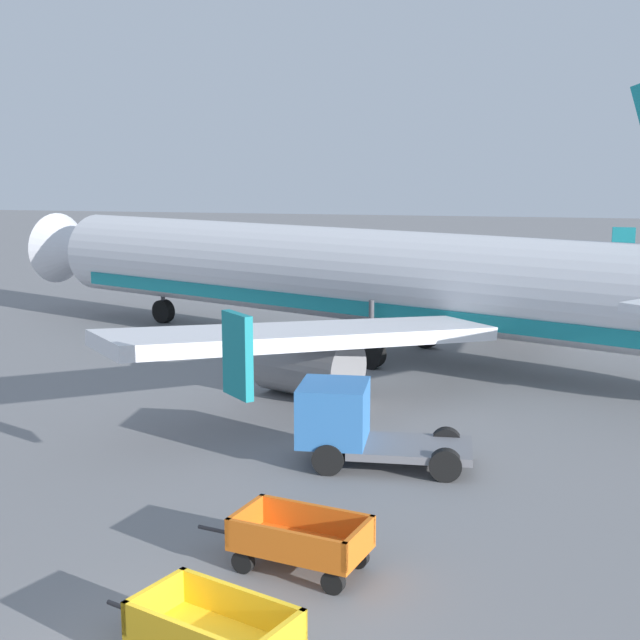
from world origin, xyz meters
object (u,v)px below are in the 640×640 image
airplane (369,278)px  baggage_cart_fourth_in_row (300,540)px  baggage_cart_third_in_row (213,634)px  service_truck_beside_carts (352,423)px

airplane → baggage_cart_fourth_in_row: size_ratio=9.92×
baggage_cart_third_in_row → baggage_cart_fourth_in_row: same height
baggage_cart_third_in_row → baggage_cart_fourth_in_row: (0.54, 3.47, 0.00)m
baggage_cart_third_in_row → baggage_cart_fourth_in_row: bearing=81.2°
airplane → baggage_cart_fourth_in_row: 19.12m
baggage_cart_fourth_in_row → service_truck_beside_carts: service_truck_beside_carts is taller
baggage_cart_fourth_in_row → service_truck_beside_carts: size_ratio=0.81×
airplane → baggage_cart_fourth_in_row: bearing=-85.0°
airplane → baggage_cart_fourth_in_row: airplane is taller
baggage_cart_third_in_row → service_truck_beside_carts: (0.49, 9.44, 0.50)m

